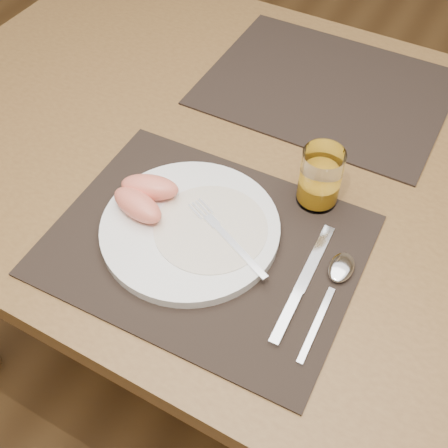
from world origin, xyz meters
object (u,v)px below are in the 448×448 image
juice_glass (320,180)px  fork (222,232)px  table (271,191)px  placemat_near (205,245)px  spoon (338,275)px  placemat_far (326,88)px  plate (190,228)px  knife (299,291)px

juice_glass → fork: bearing=-122.8°
table → juice_glass: juice_glass is taller
placemat_near → spoon: 0.20m
fork → juice_glass: juice_glass is taller
spoon → placemat_near: bearing=-168.8°
placemat_far → plate: (-0.04, -0.43, 0.01)m
placemat_near → spoon: spoon is taller
table → fork: (0.01, -0.20, 0.11)m
placemat_far → juice_glass: (0.10, -0.28, 0.05)m
fork → spoon: fork is taller
placemat_near → juice_glass: bearing=56.2°
placemat_near → fork: size_ratio=2.72×
spoon → juice_glass: (-0.08, 0.12, 0.04)m
knife → fork: bearing=167.7°
placemat_far → juice_glass: size_ratio=4.57×
placemat_near → spoon: size_ratio=2.35×
spoon → juice_glass: 0.16m
juice_glass → plate: bearing=-132.4°
plate → placemat_near: bearing=-16.7°
placemat_near → plate: 0.03m
table → plate: plate is taller
table → spoon: (0.19, -0.18, 0.09)m
fork → plate: bearing=-167.8°
juice_glass → placemat_near: bearing=-123.8°
table → fork: bearing=-87.7°
placemat_near → fork: (0.02, 0.02, 0.02)m
placemat_near → plate: (-0.03, 0.01, 0.01)m
plate → knife: plate is taller
plate → juice_glass: (0.14, 0.15, 0.04)m
placemat_far → plate: 0.43m
knife → juice_glass: bearing=105.1°
knife → table: bearing=122.6°
knife → juice_glass: juice_glass is taller
table → fork: 0.23m
placemat_near → knife: 0.16m
placemat_far → plate: size_ratio=1.67×
spoon → plate: bearing=-172.6°
table → placemat_near: bearing=-92.4°
fork → spoon: bearing=6.1°
table → plate: size_ratio=5.19×
placemat_far → spoon: size_ratio=2.35×
placemat_near → plate: bearing=163.3°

